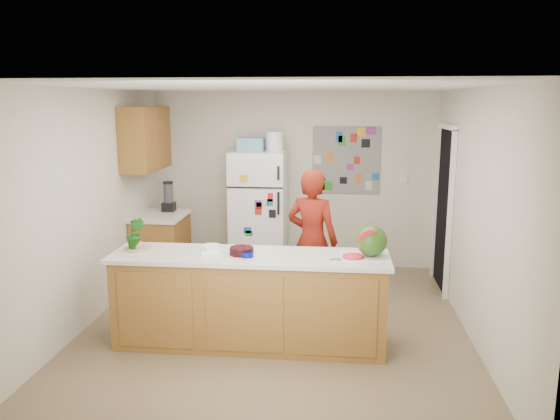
# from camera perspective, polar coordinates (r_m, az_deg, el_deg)

# --- Properties ---
(floor) EXTENTS (4.00, 4.50, 0.02)m
(floor) POSITION_cam_1_polar(r_m,az_deg,el_deg) (6.01, -0.43, -11.96)
(floor) COLOR brown
(floor) RESTS_ON ground
(wall_back) EXTENTS (4.00, 0.02, 2.50)m
(wall_back) POSITION_cam_1_polar(r_m,az_deg,el_deg) (7.86, 1.40, 3.12)
(wall_back) COLOR beige
(wall_back) RESTS_ON ground
(wall_left) EXTENTS (0.02, 4.50, 2.50)m
(wall_left) POSITION_cam_1_polar(r_m,az_deg,el_deg) (6.19, -19.28, 0.28)
(wall_left) COLOR beige
(wall_left) RESTS_ON ground
(wall_right) EXTENTS (0.02, 4.50, 2.50)m
(wall_right) POSITION_cam_1_polar(r_m,az_deg,el_deg) (5.77, 19.79, -0.51)
(wall_right) COLOR beige
(wall_right) RESTS_ON ground
(ceiling) EXTENTS (4.00, 4.50, 0.02)m
(ceiling) POSITION_cam_1_polar(r_m,az_deg,el_deg) (5.53, -0.47, 12.81)
(ceiling) COLOR white
(ceiling) RESTS_ON wall_back
(doorway) EXTENTS (0.03, 0.85, 2.04)m
(doorway) POSITION_cam_1_polar(r_m,az_deg,el_deg) (7.20, 16.80, 0.04)
(doorway) COLOR black
(doorway) RESTS_ON ground
(peninsula_base) EXTENTS (2.60, 0.62, 0.88)m
(peninsula_base) POSITION_cam_1_polar(r_m,az_deg,el_deg) (5.41, -3.17, -9.55)
(peninsula_base) COLOR brown
(peninsula_base) RESTS_ON floor
(peninsula_top) EXTENTS (2.68, 0.70, 0.04)m
(peninsula_top) POSITION_cam_1_polar(r_m,az_deg,el_deg) (5.26, -3.23, -4.86)
(peninsula_top) COLOR silver
(peninsula_top) RESTS_ON peninsula_base
(side_counter_base) EXTENTS (0.60, 0.80, 0.86)m
(side_counter_base) POSITION_cam_1_polar(r_m,az_deg,el_deg) (7.47, -12.27, -3.98)
(side_counter_base) COLOR brown
(side_counter_base) RESTS_ON floor
(side_counter_top) EXTENTS (0.64, 0.84, 0.04)m
(side_counter_top) POSITION_cam_1_polar(r_m,az_deg,el_deg) (7.37, -12.41, -0.60)
(side_counter_top) COLOR silver
(side_counter_top) RESTS_ON side_counter_base
(upper_cabinets) EXTENTS (0.35, 1.00, 0.80)m
(upper_cabinets) POSITION_cam_1_polar(r_m,az_deg,el_deg) (7.23, -13.86, 7.28)
(upper_cabinets) COLOR brown
(upper_cabinets) RESTS_ON wall_left
(refrigerator) EXTENTS (0.75, 0.70, 1.70)m
(refrigerator) POSITION_cam_1_polar(r_m,az_deg,el_deg) (7.60, -2.23, -0.22)
(refrigerator) COLOR silver
(refrigerator) RESTS_ON floor
(fridge_top_bin) EXTENTS (0.35, 0.28, 0.18)m
(fridge_top_bin) POSITION_cam_1_polar(r_m,az_deg,el_deg) (7.49, -3.05, 6.87)
(fridge_top_bin) COLOR #5999B2
(fridge_top_bin) RESTS_ON refrigerator
(photo_collage) EXTENTS (0.95, 0.01, 0.95)m
(photo_collage) POSITION_cam_1_polar(r_m,az_deg,el_deg) (7.77, 6.94, 5.19)
(photo_collage) COLOR slate
(photo_collage) RESTS_ON wall_back
(person) EXTENTS (0.69, 0.57, 1.64)m
(person) POSITION_cam_1_polar(r_m,az_deg,el_deg) (6.17, 3.38, -3.24)
(person) COLOR maroon
(person) RESTS_ON floor
(blender_appliance) EXTENTS (0.13, 0.13, 0.38)m
(blender_appliance) POSITION_cam_1_polar(r_m,az_deg,el_deg) (7.53, -11.58, 1.31)
(blender_appliance) COLOR black
(blender_appliance) RESTS_ON side_counter_top
(cutting_board) EXTENTS (0.47, 0.37, 0.01)m
(cutting_board) POSITION_cam_1_polar(r_m,az_deg,el_deg) (5.21, 8.84, -4.86)
(cutting_board) COLOR silver
(cutting_board) RESTS_ON peninsula_top
(watermelon) EXTENTS (0.29, 0.29, 0.29)m
(watermelon) POSITION_cam_1_polar(r_m,az_deg,el_deg) (5.19, 9.55, -3.20)
(watermelon) COLOR #1B570F
(watermelon) RESTS_ON cutting_board
(watermelon_slice) EXTENTS (0.19, 0.19, 0.02)m
(watermelon_slice) POSITION_cam_1_polar(r_m,az_deg,el_deg) (5.15, 7.63, -4.81)
(watermelon_slice) COLOR red
(watermelon_slice) RESTS_ON cutting_board
(cherry_bowl) EXTENTS (0.24, 0.24, 0.07)m
(cherry_bowl) POSITION_cam_1_polar(r_m,az_deg,el_deg) (5.26, -4.04, -4.28)
(cherry_bowl) COLOR black
(cherry_bowl) RESTS_ON peninsula_top
(white_bowl) EXTENTS (0.18, 0.18, 0.06)m
(white_bowl) POSITION_cam_1_polar(r_m,az_deg,el_deg) (5.41, -7.18, -3.95)
(white_bowl) COLOR silver
(white_bowl) RESTS_ON peninsula_top
(cobalt_bowl) EXTENTS (0.12, 0.12, 0.05)m
(cobalt_bowl) POSITION_cam_1_polar(r_m,az_deg,el_deg) (5.18, -3.46, -4.63)
(cobalt_bowl) COLOR #000B5D
(cobalt_bowl) RESTS_ON peninsula_top
(plate) EXTENTS (0.33, 0.33, 0.02)m
(plate) POSITION_cam_1_polar(r_m,az_deg,el_deg) (5.61, -14.59, -3.92)
(plate) COLOR beige
(plate) RESTS_ON peninsula_top
(paper_towel) EXTENTS (0.21, 0.19, 0.02)m
(paper_towel) POSITION_cam_1_polar(r_m,az_deg,el_deg) (5.32, -7.17, -4.42)
(paper_towel) COLOR silver
(paper_towel) RESTS_ON peninsula_top
(keys) EXTENTS (0.10, 0.04, 0.01)m
(keys) POSITION_cam_1_polar(r_m,az_deg,el_deg) (5.08, 5.84, -5.19)
(keys) COLOR gray
(keys) RESTS_ON peninsula_top
(potted_plant) EXTENTS (0.19, 0.16, 0.33)m
(potted_plant) POSITION_cam_1_polar(r_m,az_deg,el_deg) (5.56, -14.89, -2.39)
(potted_plant) COLOR #12440E
(potted_plant) RESTS_ON peninsula_top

